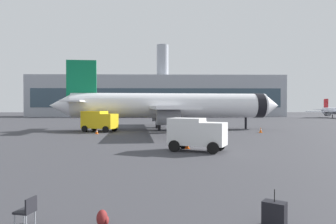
{
  "coord_description": "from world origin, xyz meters",
  "views": [
    {
      "loc": [
        -0.07,
        -2.16,
        3.48
      ],
      "look_at": [
        0.55,
        27.16,
        3.0
      ],
      "focal_mm": 32.81,
      "sensor_mm": 36.0,
      "label": 1
    }
  ],
  "objects_px": {
    "safety_cone_mid": "(187,144)",
    "safety_cone_far": "(97,132)",
    "airplane_at_gate": "(169,106)",
    "rolling_suitcase": "(274,214)",
    "traveller_backpack": "(103,218)",
    "safety_cone_near": "(261,130)",
    "cargo_van": "(196,133)",
    "service_truck": "(99,120)",
    "gate_chair": "(27,210)"
  },
  "relations": [
    {
      "from": "rolling_suitcase",
      "to": "gate_chair",
      "type": "distance_m",
      "value": 7.18
    },
    {
      "from": "airplane_at_gate",
      "to": "safety_cone_near",
      "type": "xyz_separation_m",
      "value": [
        12.19,
        -6.3,
        -3.28
      ]
    },
    {
      "from": "airplane_at_gate",
      "to": "cargo_van",
      "type": "relative_size",
      "value": 7.4
    },
    {
      "from": "airplane_at_gate",
      "to": "safety_cone_far",
      "type": "bearing_deg",
      "value": -140.47
    },
    {
      "from": "service_truck",
      "to": "traveller_backpack",
      "type": "bearing_deg",
      "value": -78.38
    },
    {
      "from": "rolling_suitcase",
      "to": "traveller_backpack",
      "type": "bearing_deg",
      "value": 178.13
    },
    {
      "from": "safety_cone_mid",
      "to": "rolling_suitcase",
      "type": "relative_size",
      "value": 0.72
    },
    {
      "from": "cargo_van",
      "to": "safety_cone_mid",
      "type": "height_order",
      "value": "cargo_van"
    },
    {
      "from": "cargo_van",
      "to": "safety_cone_near",
      "type": "xyz_separation_m",
      "value": [
        10.65,
        17.04,
        -1.08
      ]
    },
    {
      "from": "service_truck",
      "to": "cargo_van",
      "type": "bearing_deg",
      "value": -58.92
    },
    {
      "from": "rolling_suitcase",
      "to": "airplane_at_gate",
      "type": "bearing_deg",
      "value": 93.05
    },
    {
      "from": "safety_cone_mid",
      "to": "safety_cone_near",
      "type": "bearing_deg",
      "value": 54.24
    },
    {
      "from": "service_truck",
      "to": "safety_cone_near",
      "type": "bearing_deg",
      "value": -5.29
    },
    {
      "from": "traveller_backpack",
      "to": "gate_chair",
      "type": "bearing_deg",
      "value": 179.58
    },
    {
      "from": "rolling_suitcase",
      "to": "safety_cone_near",
      "type": "bearing_deg",
      "value": 72.6
    },
    {
      "from": "safety_cone_mid",
      "to": "safety_cone_far",
      "type": "height_order",
      "value": "safety_cone_mid"
    },
    {
      "from": "cargo_van",
      "to": "airplane_at_gate",
      "type": "bearing_deg",
      "value": 93.77
    },
    {
      "from": "safety_cone_mid",
      "to": "rolling_suitcase",
      "type": "xyz_separation_m",
      "value": [
        1.14,
        -16.69,
        -0.0
      ]
    },
    {
      "from": "service_truck",
      "to": "safety_cone_near",
      "type": "relative_size",
      "value": 6.99
    },
    {
      "from": "cargo_van",
      "to": "safety_cone_mid",
      "type": "distance_m",
      "value": 1.86
    },
    {
      "from": "cargo_van",
      "to": "rolling_suitcase",
      "type": "xyz_separation_m",
      "value": [
        0.52,
        -15.3,
        -1.06
      ]
    },
    {
      "from": "safety_cone_near",
      "to": "rolling_suitcase",
      "type": "distance_m",
      "value": 33.89
    },
    {
      "from": "safety_cone_mid",
      "to": "gate_chair",
      "type": "xyz_separation_m",
      "value": [
        -6.04,
        -16.51,
        0.11
      ]
    },
    {
      "from": "service_truck",
      "to": "gate_chair",
      "type": "bearing_deg",
      "value": -81.93
    },
    {
      "from": "safety_cone_mid",
      "to": "cargo_van",
      "type": "bearing_deg",
      "value": -66.05
    },
    {
      "from": "safety_cone_mid",
      "to": "gate_chair",
      "type": "distance_m",
      "value": 17.58
    },
    {
      "from": "service_truck",
      "to": "gate_chair",
      "type": "height_order",
      "value": "service_truck"
    },
    {
      "from": "traveller_backpack",
      "to": "gate_chair",
      "type": "height_order",
      "value": "gate_chair"
    },
    {
      "from": "safety_cone_far",
      "to": "gate_chair",
      "type": "distance_m",
      "value": 30.9
    },
    {
      "from": "airplane_at_gate",
      "to": "rolling_suitcase",
      "type": "relative_size",
      "value": 32.52
    },
    {
      "from": "safety_cone_mid",
      "to": "traveller_backpack",
      "type": "relative_size",
      "value": 1.65
    },
    {
      "from": "safety_cone_mid",
      "to": "traveller_backpack",
      "type": "bearing_deg",
      "value": -103.13
    },
    {
      "from": "cargo_van",
      "to": "rolling_suitcase",
      "type": "bearing_deg",
      "value": -88.05
    },
    {
      "from": "safety_cone_near",
      "to": "airplane_at_gate",
      "type": "bearing_deg",
      "value": 152.68
    },
    {
      "from": "gate_chair",
      "to": "cargo_van",
      "type": "bearing_deg",
      "value": 66.22
    },
    {
      "from": "rolling_suitcase",
      "to": "safety_cone_far",
      "type": "bearing_deg",
      "value": 110.66
    },
    {
      "from": "safety_cone_near",
      "to": "rolling_suitcase",
      "type": "height_order",
      "value": "rolling_suitcase"
    },
    {
      "from": "safety_cone_far",
      "to": "rolling_suitcase",
      "type": "distance_m",
      "value": 32.88
    },
    {
      "from": "safety_cone_far",
      "to": "safety_cone_mid",
      "type": "bearing_deg",
      "value": -53.38
    },
    {
      "from": "traveller_backpack",
      "to": "safety_cone_far",
      "type": "bearing_deg",
      "value": 102.18
    },
    {
      "from": "airplane_at_gate",
      "to": "safety_cone_mid",
      "type": "bearing_deg",
      "value": -87.6
    },
    {
      "from": "traveller_backpack",
      "to": "rolling_suitcase",
      "type": "bearing_deg",
      "value": -1.87
    },
    {
      "from": "cargo_van",
      "to": "safety_cone_far",
      "type": "xyz_separation_m",
      "value": [
        -11.08,
        15.47,
        -1.15
      ]
    },
    {
      "from": "cargo_van",
      "to": "rolling_suitcase",
      "type": "distance_m",
      "value": 15.34
    },
    {
      "from": "gate_chair",
      "to": "safety_cone_mid",
      "type": "bearing_deg",
      "value": 69.9
    },
    {
      "from": "cargo_van",
      "to": "safety_cone_near",
      "type": "height_order",
      "value": "cargo_van"
    },
    {
      "from": "cargo_van",
      "to": "traveller_backpack",
      "type": "relative_size",
      "value": 10.07
    },
    {
      "from": "safety_cone_mid",
      "to": "airplane_at_gate",
      "type": "bearing_deg",
      "value": 92.4
    },
    {
      "from": "airplane_at_gate",
      "to": "rolling_suitcase",
      "type": "height_order",
      "value": "airplane_at_gate"
    },
    {
      "from": "service_truck",
      "to": "gate_chair",
      "type": "distance_m",
      "value": 34.57
    }
  ]
}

